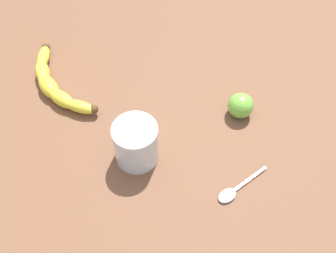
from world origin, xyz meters
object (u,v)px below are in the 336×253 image
(smoothie_glass, at_px, (136,144))
(lime_fruit, at_px, (241,106))
(teaspoon, at_px, (230,193))
(banana, at_px, (54,84))

(smoothie_glass, height_order, lime_fruit, smoothie_glass)
(smoothie_glass, bearing_deg, teaspoon, 51.04)
(banana, xyz_separation_m, teaspoon, (0.32, 0.28, -0.01))
(lime_fruit, bearing_deg, teaspoon, -24.08)
(smoothie_glass, relative_size, teaspoon, 0.80)
(banana, xyz_separation_m, smoothie_glass, (0.20, 0.13, 0.03))
(lime_fruit, height_order, teaspoon, lime_fruit)
(lime_fruit, bearing_deg, smoothie_glass, -76.85)
(smoothie_glass, bearing_deg, lime_fruit, 103.15)
(banana, relative_size, teaspoon, 2.05)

